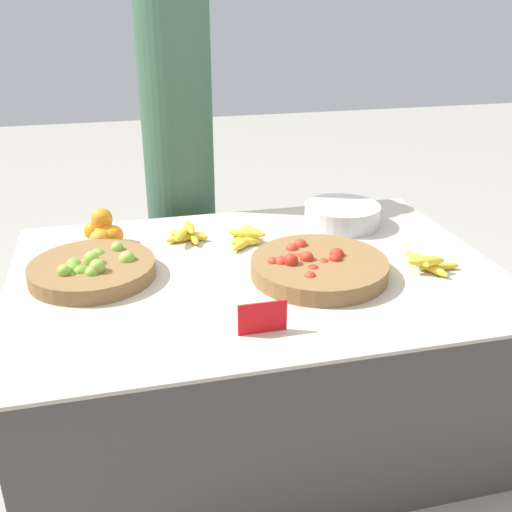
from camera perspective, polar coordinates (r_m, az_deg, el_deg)
name	(u,v)px	position (r m, az deg, el deg)	size (l,w,h in m)	color
ground_plane	(256,417)	(2.42, 0.00, -15.07)	(12.00, 12.00, 0.00)	#A39E93
market_table	(256,347)	(2.24, 0.00, -8.68)	(1.67, 1.18, 0.64)	#4C4742
lime_bowl	(92,269)	(2.08, -15.36, -1.23)	(0.42, 0.42, 0.10)	olive
tomato_basket	(318,267)	(2.03, 5.94, -1.05)	(0.46, 0.46, 0.09)	olive
orange_pile	(103,231)	(2.35, -14.37, 2.32)	(0.15, 0.16, 0.14)	orange
metal_bowl	(342,215)	(2.49, 8.20, 3.91)	(0.31, 0.31, 0.09)	silver
price_sign	(262,318)	(1.69, 0.62, -5.90)	(0.14, 0.01, 0.10)	red
banana_bunch_back_center	(188,234)	(2.33, -6.52, 2.09)	(0.18, 0.18, 0.06)	yellow
banana_bunch_middle_left	(246,238)	(2.28, -0.98, 1.73)	(0.15, 0.18, 0.06)	yellow
banana_bunch_middle_right	(429,264)	(2.14, 16.11, -0.71)	(0.20, 0.16, 0.06)	yellow
vendor_person	(179,163)	(2.79, -7.32, 8.78)	(0.32, 0.32, 1.73)	#385B42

